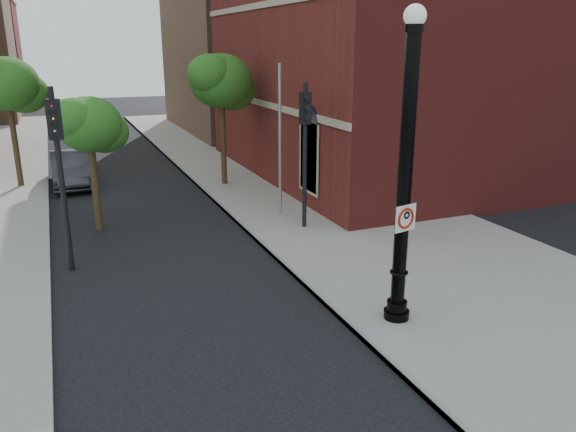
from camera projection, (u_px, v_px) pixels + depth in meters
name	position (u px, v px, depth m)	size (l,w,h in m)	color
ground	(270.00, 357.00, 11.16)	(120.00, 120.00, 0.00)	black
sidewalk_right	(322.00, 200.00, 22.17)	(8.00, 60.00, 0.12)	gray
curb_edge	(226.00, 211.00, 20.72)	(0.10, 60.00, 0.14)	gray
brick_wall_building	(472.00, 38.00, 27.54)	(22.30, 16.30, 12.50)	maroon
bg_building_tan_b	(328.00, 29.00, 41.45)	(22.00, 14.00, 14.00)	#8A644B
lamppost	(404.00, 188.00, 11.64)	(0.57, 0.57, 6.70)	black
no_parking_sign	(406.00, 218.00, 11.65)	(0.56, 0.15, 0.57)	white
parked_car	(71.00, 169.00, 24.51)	(1.56, 4.47, 1.47)	#2B2B2F
traffic_signal_left	(58.00, 150.00, 14.47)	(0.37, 0.43, 4.95)	black
traffic_signal_right	(305.00, 133.00, 17.84)	(0.33, 0.41, 4.84)	black
utility_pole	(280.00, 143.00, 19.41)	(0.11, 0.11, 5.36)	#999999
street_tree_a	(90.00, 126.00, 17.84)	(2.44, 2.21, 4.40)	black
street_tree_b	(8.00, 85.00, 23.02)	(3.05, 2.76, 5.49)	black
street_tree_c	(222.00, 82.00, 23.35)	(3.11, 2.81, 5.61)	black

